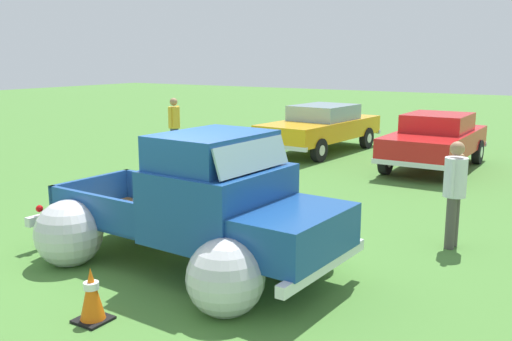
{
  "coord_description": "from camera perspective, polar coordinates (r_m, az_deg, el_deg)",
  "views": [
    {
      "loc": [
        4.98,
        -5.93,
        2.91
      ],
      "look_at": [
        0.0,
        1.9,
        1.03
      ],
      "focal_mm": 39.87,
      "sensor_mm": 36.0,
      "label": 1
    }
  ],
  "objects": [
    {
      "name": "ground_plane",
      "position": [
        8.28,
        -7.18,
        -9.22
      ],
      "size": [
        80.0,
        80.0,
        0.0
      ],
      "primitive_type": "plane",
      "color": "#477A33"
    },
    {
      "name": "vintage_pickup_truck",
      "position": [
        7.79,
        -5.19,
        -4.63
      ],
      "size": [
        4.7,
        2.92,
        1.96
      ],
      "rotation": [
        0.0,
        0.0,
        -0.04
      ],
      "color": "black",
      "rests_on": "ground"
    },
    {
      "name": "show_car_0",
      "position": [
        17.57,
        6.56,
        4.43
      ],
      "size": [
        2.18,
        4.82,
        1.43
      ],
      "rotation": [
        0.0,
        0.0,
        -1.64
      ],
      "color": "black",
      "rests_on": "ground"
    },
    {
      "name": "show_car_1",
      "position": [
        15.51,
        17.55,
        3.03
      ],
      "size": [
        1.86,
        4.24,
        1.43
      ],
      "rotation": [
        0.0,
        0.0,
        -1.57
      ],
      "color": "black",
      "rests_on": "ground"
    },
    {
      "name": "spectator_0",
      "position": [
        16.81,
        -8.21,
        4.73
      ],
      "size": [
        0.39,
        0.54,
        1.71
      ],
      "rotation": [
        0.0,
        0.0,
        3.29
      ],
      "color": "navy",
      "rests_on": "ground"
    },
    {
      "name": "spectator_1",
      "position": [
        9.14,
        19.31,
        -1.65
      ],
      "size": [
        0.36,
        0.53,
        1.65
      ],
      "rotation": [
        0.0,
        0.0,
        3.09
      ],
      "color": "#4C4742",
      "rests_on": "ground"
    },
    {
      "name": "lane_cone_0",
      "position": [
        9.2,
        4.03,
        -4.98
      ],
      "size": [
        0.36,
        0.36,
        0.63
      ],
      "color": "black",
      "rests_on": "ground"
    },
    {
      "name": "lane_cone_1",
      "position": [
        6.69,
        -16.16,
        -11.89
      ],
      "size": [
        0.36,
        0.36,
        0.63
      ],
      "color": "black",
      "rests_on": "ground"
    }
  ]
}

